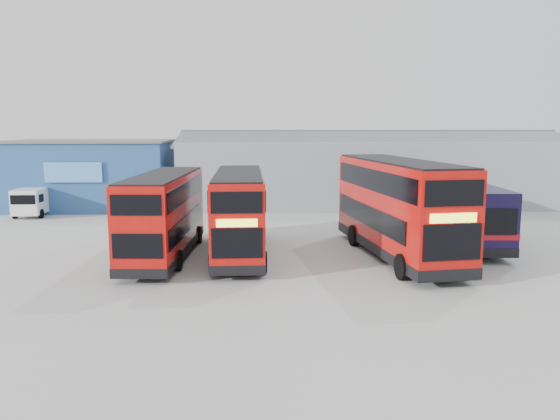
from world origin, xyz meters
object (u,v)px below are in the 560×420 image
(maintenance_shed, at_px, (369,170))
(double_decker_left, at_px, (164,217))
(office_block, at_px, (91,173))
(panel_van, at_px, (36,200))
(double_decker_right, at_px, (398,209))
(double_decker_centre, at_px, (239,214))
(single_decker_blue, at_px, (450,210))

(maintenance_shed, xyz_separation_m, double_decker_left, (-13.57, -19.10, -0.62))
(office_block, bearing_deg, panel_van, -124.35)
(double_decker_right, bearing_deg, office_block, 130.74)
(office_block, distance_m, panel_van, 5.09)
(office_block, xyz_separation_m, double_decker_right, (19.43, -17.37, -0.28))
(double_decker_centre, xyz_separation_m, double_decker_right, (7.50, -0.64, 0.30))
(office_block, height_order, panel_van, office_block)
(double_decker_centre, bearing_deg, maintenance_shed, 60.66)
(double_decker_left, xyz_separation_m, single_decker_blue, (15.00, 3.83, -0.37))
(office_block, height_order, double_decker_left, office_block)
(double_decker_left, relative_size, single_decker_blue, 0.79)
(office_block, distance_m, double_decker_right, 26.07)
(office_block, relative_size, double_decker_right, 1.10)
(double_decker_left, distance_m, panel_van, 17.22)
(panel_van, bearing_deg, double_decker_right, -32.78)
(double_decker_centre, xyz_separation_m, single_decker_blue, (11.50, 3.47, -0.39))
(double_decker_centre, bearing_deg, double_decker_left, -175.20)
(office_block, relative_size, panel_van, 2.71)
(double_decker_left, xyz_separation_m, double_decker_centre, (3.50, 0.36, 0.02))
(maintenance_shed, bearing_deg, panel_van, -166.31)
(single_decker_blue, relative_size, panel_van, 2.67)
(office_block, height_order, double_decker_centre, office_block)
(office_block, bearing_deg, double_decker_centre, -54.51)
(maintenance_shed, distance_m, double_decker_centre, 21.28)
(maintenance_shed, bearing_deg, double_decker_right, -97.55)
(maintenance_shed, height_order, double_decker_right, maintenance_shed)
(single_decker_blue, bearing_deg, double_decker_right, 48.95)
(double_decker_left, xyz_separation_m, panel_van, (-11.18, 13.07, -0.89))
(double_decker_left, bearing_deg, office_block, -60.80)
(office_block, relative_size, double_decker_left, 1.29)
(double_decker_left, height_order, panel_van, double_decker_left)
(maintenance_shed, xyz_separation_m, double_decker_right, (-2.57, -19.38, -0.30))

